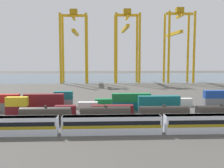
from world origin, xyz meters
TOP-DOWN VIEW (x-y plane):
  - ground_plane at (0.00, 40.00)m, footprint 420.00×420.00m
  - harbour_water at (0.00, 145.65)m, footprint 400.00×110.00m
  - passenger_train at (-1.36, -21.66)m, footprint 65.49×3.14m
  - freight_tank_row at (4.87, -12.07)m, footprint 56.88×3.04m
  - shipping_container_0 at (-27.44, -1.37)m, footprint 6.04×2.44m
  - shipping_container_1 at (-27.44, -1.37)m, footprint 6.04×2.44m
  - shipping_container_2 at (-13.82, -1.37)m, footprint 6.04×2.44m
  - shipping_container_3 at (-0.19, -1.37)m, footprint 12.10×2.44m
  - shipping_container_4 at (13.43, -1.37)m, footprint 12.10×2.44m
  - shipping_container_5 at (13.43, -1.37)m, footprint 12.10×2.44m
  - shipping_container_8 at (-21.03, 4.54)m, footprint 12.10×2.44m
  - shipping_container_9 at (-21.03, 4.54)m, footprint 12.10×2.44m
  - shipping_container_10 at (-7.52, 4.54)m, footprint 6.04×2.44m
  - shipping_container_11 at (6.00, 4.54)m, footprint 12.10×2.44m
  - shipping_container_12 at (6.00, 4.54)m, footprint 12.10×2.44m
  - shipping_container_13 at (-29.19, 10.46)m, footprint 6.04×2.44m
  - shipping_container_14 at (-15.81, 10.46)m, footprint 6.04×2.44m
  - shipping_container_15 at (-15.81, 10.46)m, footprint 6.04×2.44m
  - shipping_container_16 at (-2.43, 10.46)m, footprint 6.04×2.44m
  - shipping_container_17 at (10.95, 10.46)m, footprint 6.04×2.44m
  - shipping_container_18 at (24.33, 10.46)m, footprint 6.04×2.44m
  - shipping_container_19 at (37.71, 10.46)m, footprint 12.10×2.44m
  - shipping_container_20 at (37.71, 10.46)m, footprint 12.10×2.44m
  - gantry_crane_west at (-19.94, 101.08)m, footprint 17.65×36.92m
  - gantry_crane_central at (14.55, 101.85)m, footprint 16.43×41.66m
  - gantry_crane_east at (49.05, 101.01)m, footprint 18.06×36.92m

SIDE VIEW (x-z plane):
  - ground_plane at x=0.00m, z-range 0.00..0.00m
  - harbour_water at x=0.00m, z-range 0.00..0.01m
  - shipping_container_0 at x=-27.44m, z-range 0.00..2.60m
  - shipping_container_2 at x=-13.82m, z-range 0.00..2.60m
  - shipping_container_3 at x=-0.19m, z-range 0.00..2.60m
  - shipping_container_4 at x=13.43m, z-range 0.00..2.60m
  - shipping_container_8 at x=-21.03m, z-range 0.00..2.60m
  - shipping_container_10 at x=-7.52m, z-range 0.00..2.60m
  - shipping_container_11 at x=6.00m, z-range 0.00..2.60m
  - shipping_container_13 at x=-29.19m, z-range 0.00..2.60m
  - shipping_container_14 at x=-15.81m, z-range 0.00..2.60m
  - shipping_container_16 at x=-2.43m, z-range 0.00..2.60m
  - shipping_container_17 at x=10.95m, z-range 0.00..2.60m
  - shipping_container_18 at x=24.33m, z-range 0.00..2.60m
  - shipping_container_19 at x=37.71m, z-range 0.00..2.60m
  - passenger_train at x=-1.36m, z-range 0.19..4.09m
  - freight_tank_row at x=4.87m, z-range -0.10..4.40m
  - shipping_container_1 at x=-27.44m, z-range 2.60..5.20m
  - shipping_container_5 at x=13.43m, z-range 2.60..5.20m
  - shipping_container_9 at x=-21.03m, z-range 2.60..5.20m
  - shipping_container_12 at x=6.00m, z-range 2.60..5.20m
  - shipping_container_15 at x=-15.81m, z-range 2.60..5.20m
  - shipping_container_20 at x=37.71m, z-range 2.60..5.20m
  - gantry_crane_west at x=-19.94m, z-range 4.92..52.12m
  - gantry_crane_east at x=49.05m, z-range 4.70..53.60m
  - gantry_crane_central at x=14.55m, z-range 5.69..53.38m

